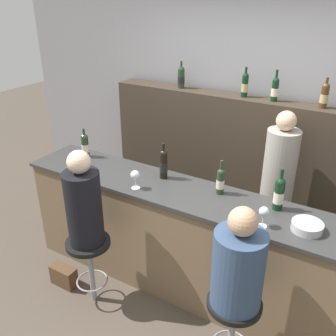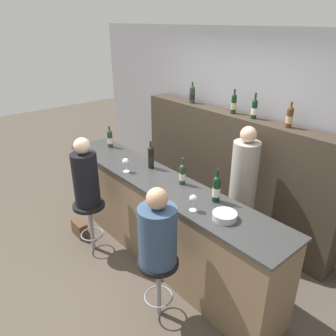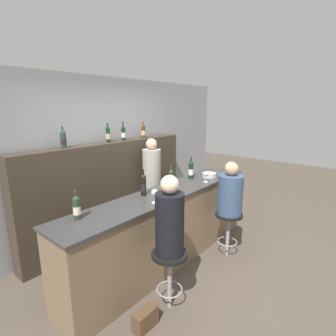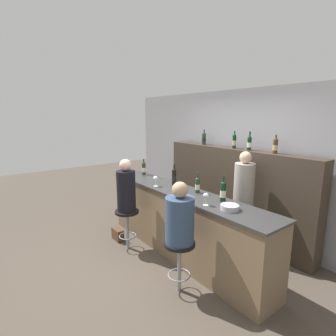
% 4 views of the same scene
% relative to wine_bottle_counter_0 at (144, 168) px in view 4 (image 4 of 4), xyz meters
% --- Properties ---
extents(ground_plane, '(16.00, 16.00, 0.00)m').
position_rel_wine_bottle_counter_0_xyz_m(ground_plane, '(1.26, -0.39, -1.16)').
color(ground_plane, '#4C4238').
extents(wall_back, '(6.40, 0.05, 2.60)m').
position_rel_wine_bottle_counter_0_xyz_m(wall_back, '(1.26, 1.30, 0.14)').
color(wall_back, gray).
rests_on(wall_back, ground_plane).
extents(bar_counter, '(3.26, 0.57, 1.04)m').
position_rel_wine_bottle_counter_0_xyz_m(bar_counter, '(1.26, -0.13, -0.64)').
color(bar_counter, brown).
rests_on(bar_counter, ground_plane).
extents(back_bar_cabinet, '(3.05, 0.28, 1.58)m').
position_rel_wine_bottle_counter_0_xyz_m(back_bar_cabinet, '(1.26, 1.07, -0.37)').
color(back_bar_cabinet, '#382D23').
rests_on(back_bar_cabinet, ground_plane).
extents(wine_bottle_counter_0, '(0.07, 0.07, 0.30)m').
position_rel_wine_bottle_counter_0_xyz_m(wine_bottle_counter_0, '(0.00, 0.00, 0.00)').
color(wine_bottle_counter_0, '#233823').
rests_on(wine_bottle_counter_0, bar_counter).
extents(wine_bottle_counter_1, '(0.07, 0.07, 0.34)m').
position_rel_wine_bottle_counter_0_xyz_m(wine_bottle_counter_1, '(0.93, 0.00, 0.01)').
color(wine_bottle_counter_1, black).
rests_on(wine_bottle_counter_1, bar_counter).
extents(wine_bottle_counter_2, '(0.07, 0.07, 0.30)m').
position_rel_wine_bottle_counter_0_xyz_m(wine_bottle_counter_2, '(1.48, 0.00, -0.01)').
color(wine_bottle_counter_2, '#233823').
rests_on(wine_bottle_counter_2, bar_counter).
extents(wine_bottle_counter_3, '(0.08, 0.08, 0.34)m').
position_rel_wine_bottle_counter_0_xyz_m(wine_bottle_counter_3, '(1.97, 0.00, 0.01)').
color(wine_bottle_counter_3, black).
rests_on(wine_bottle_counter_3, bar_counter).
extents(wine_bottle_backbar_0, '(0.08, 0.08, 0.29)m').
position_rel_wine_bottle_counter_0_xyz_m(wine_bottle_backbar_0, '(0.50, 1.07, 0.54)').
color(wine_bottle_backbar_0, '#233823').
rests_on(wine_bottle_backbar_0, back_bar_cabinet).
extents(wine_bottle_backbar_1, '(0.07, 0.07, 0.30)m').
position_rel_wine_bottle_counter_0_xyz_m(wine_bottle_backbar_1, '(1.25, 1.07, 0.55)').
color(wine_bottle_backbar_1, black).
rests_on(wine_bottle_backbar_1, back_bar_cabinet).
extents(wine_bottle_backbar_2, '(0.07, 0.07, 0.31)m').
position_rel_wine_bottle_counter_0_xyz_m(wine_bottle_backbar_2, '(1.56, 1.07, 0.54)').
color(wine_bottle_backbar_2, black).
rests_on(wine_bottle_backbar_2, back_bar_cabinet).
extents(wine_bottle_backbar_3, '(0.07, 0.07, 0.28)m').
position_rel_wine_bottle_counter_0_xyz_m(wine_bottle_backbar_3, '(2.02, 1.07, 0.54)').
color(wine_bottle_backbar_3, '#4C2D14').
rests_on(wine_bottle_backbar_3, back_bar_cabinet).
extents(wine_glass_0, '(0.08, 0.08, 0.17)m').
position_rel_wine_bottle_counter_0_xyz_m(wine_glass_0, '(0.83, -0.29, -0.00)').
color(wine_glass_0, silver).
rests_on(wine_glass_0, bar_counter).
extents(wine_glass_1, '(0.07, 0.07, 0.16)m').
position_rel_wine_bottle_counter_0_xyz_m(wine_glass_1, '(1.95, -0.29, -0.01)').
color(wine_glass_1, silver).
rests_on(wine_glass_1, bar_counter).
extents(metal_bowl, '(0.22, 0.22, 0.06)m').
position_rel_wine_bottle_counter_0_xyz_m(metal_bowl, '(2.23, -0.17, -0.09)').
color(metal_bowl, '#B7B7BC').
rests_on(metal_bowl, bar_counter).
extents(bar_stool_left, '(0.38, 0.38, 0.65)m').
position_rel_wine_bottle_counter_0_xyz_m(bar_stool_left, '(0.60, -0.70, -0.65)').
color(bar_stool_left, gray).
rests_on(bar_stool_left, ground_plane).
extents(guest_seated_left, '(0.30, 0.30, 0.83)m').
position_rel_wine_bottle_counter_0_xyz_m(guest_seated_left, '(0.60, -0.70, -0.14)').
color(guest_seated_left, black).
rests_on(guest_seated_left, bar_stool_left).
extents(bar_stool_right, '(0.38, 0.38, 0.65)m').
position_rel_wine_bottle_counter_0_xyz_m(bar_stool_right, '(1.93, -0.70, -0.65)').
color(bar_stool_right, gray).
rests_on(bar_stool_right, ground_plane).
extents(guest_seated_right, '(0.35, 0.35, 0.75)m').
position_rel_wine_bottle_counter_0_xyz_m(guest_seated_right, '(1.93, -0.70, -0.19)').
color(guest_seated_right, '#334766').
rests_on(guest_seated_right, bar_stool_right).
extents(bartender, '(0.30, 0.30, 1.63)m').
position_rel_wine_bottle_counter_0_xyz_m(bartender, '(1.80, 0.67, -0.41)').
color(bartender, gray).
rests_on(bartender, ground_plane).
extents(handbag, '(0.26, 0.12, 0.20)m').
position_rel_wine_bottle_counter_0_xyz_m(handbag, '(0.23, -0.70, -1.06)').
color(handbag, '#513823').
rests_on(handbag, ground_plane).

